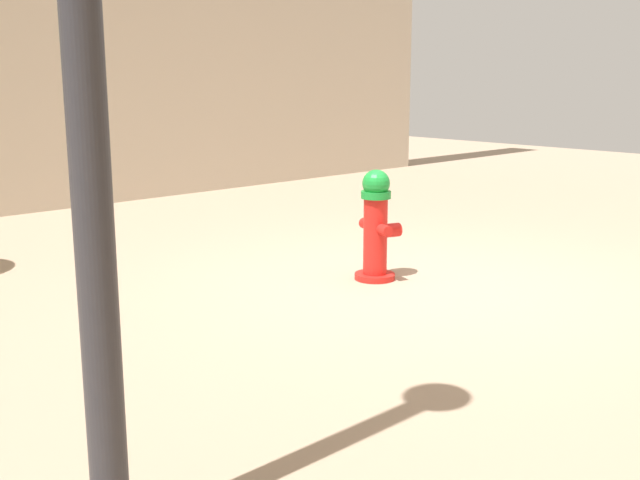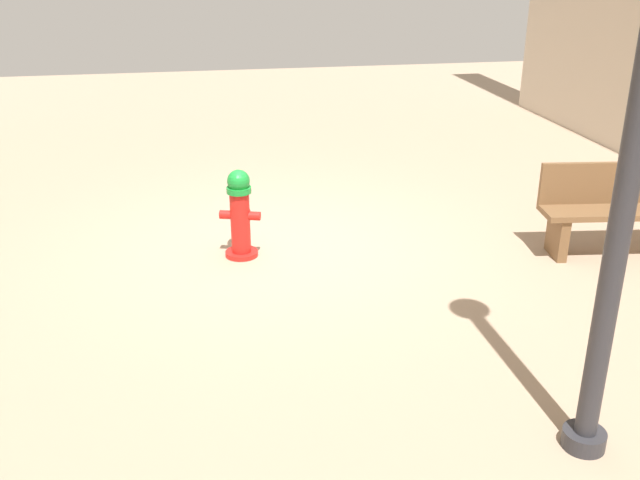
# 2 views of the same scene
# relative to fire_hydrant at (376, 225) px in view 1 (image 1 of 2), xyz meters

# --- Properties ---
(ground_plane) EXTENTS (23.40, 23.40, 0.00)m
(ground_plane) POSITION_rel_fire_hydrant_xyz_m (-0.50, -0.15, -0.47)
(ground_plane) COLOR tan
(fire_hydrant) EXTENTS (0.43, 0.41, 0.94)m
(fire_hydrant) POSITION_rel_fire_hydrant_xyz_m (0.00, 0.00, 0.00)
(fire_hydrant) COLOR red
(fire_hydrant) RESTS_ON ground_plane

